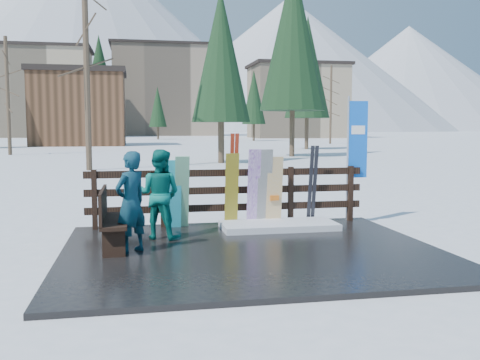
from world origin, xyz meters
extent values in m
plane|color=white|center=(0.00, 0.00, 0.00)|extent=(700.00, 700.00, 0.00)
cube|color=black|center=(0.00, 0.00, 0.04)|extent=(6.00, 5.00, 0.08)
cube|color=black|center=(-2.60, 2.20, 0.66)|extent=(0.10, 0.10, 1.15)
cube|color=black|center=(-1.30, 2.20, 0.66)|extent=(0.10, 0.10, 1.15)
cube|color=black|center=(0.00, 2.20, 0.66)|extent=(0.10, 0.10, 1.15)
cube|color=black|center=(1.30, 2.20, 0.66)|extent=(0.10, 0.10, 1.15)
cube|color=black|center=(2.60, 2.20, 0.66)|extent=(0.10, 0.10, 1.15)
cube|color=black|center=(0.00, 2.20, 0.43)|extent=(5.60, 0.05, 0.14)
cube|color=black|center=(0.00, 2.20, 0.78)|extent=(5.60, 0.05, 0.14)
cube|color=black|center=(0.00, 2.20, 1.13)|extent=(5.60, 0.05, 0.14)
cube|color=white|center=(0.89, 1.60, 0.14)|extent=(2.21, 1.00, 0.12)
cube|color=black|center=(-2.16, 0.45, 0.53)|extent=(0.40, 1.50, 0.06)
cube|color=black|center=(-2.16, -0.15, 0.30)|extent=(0.34, 0.06, 0.45)
cube|color=black|center=(-2.16, 1.05, 0.30)|extent=(0.34, 0.06, 0.45)
cube|color=black|center=(-2.34, 0.45, 0.80)|extent=(0.05, 1.50, 0.50)
cube|color=#2FC1D8|center=(-1.09, 1.98, 0.75)|extent=(0.26, 0.32, 1.34)
cube|color=white|center=(-0.95, 1.98, 0.79)|extent=(0.27, 0.42, 1.41)
cube|color=yellow|center=(0.03, 1.98, 0.81)|extent=(0.26, 0.24, 1.45)
cube|color=white|center=(0.47, 1.98, 0.85)|extent=(0.25, 0.27, 1.53)
cube|color=black|center=(0.69, 1.98, 0.84)|extent=(0.28, 0.26, 1.53)
cube|color=silver|center=(0.90, 1.98, 0.77)|extent=(0.31, 0.20, 1.38)
cube|color=#A22814|center=(0.03, 2.05, 1.00)|extent=(0.07, 0.34, 1.84)
cube|color=#A22814|center=(0.12, 2.05, 1.00)|extent=(0.07, 0.34, 1.84)
cube|color=black|center=(1.67, 2.05, 0.88)|extent=(0.08, 0.27, 1.59)
cube|color=black|center=(1.76, 2.05, 0.88)|extent=(0.08, 0.27, 1.59)
cylinder|color=silver|center=(2.54, 2.25, 1.38)|extent=(0.04, 0.04, 2.60)
cube|color=blue|center=(2.76, 2.25, 1.78)|extent=(0.42, 0.02, 1.60)
imported|color=#11515B|center=(-1.90, 0.14, 0.87)|extent=(0.68, 0.67, 1.59)
imported|color=#096D63|center=(-1.41, 1.12, 0.87)|extent=(0.95, 0.88, 1.57)
cube|color=tan|center=(-22.00, 110.00, 9.00)|extent=(22.00, 14.00, 18.00)
cube|color=black|center=(-22.00, 110.00, 18.30)|extent=(23.10, 14.70, 0.60)
cube|color=gray|center=(6.00, 130.00, 11.00)|extent=(26.00, 16.00, 22.00)
cube|color=black|center=(6.00, 130.00, 22.30)|extent=(27.30, 16.80, 0.60)
cube|color=tan|center=(30.00, 95.00, 7.00)|extent=(18.00, 12.00, 14.00)
cube|color=black|center=(30.00, 95.00, 14.30)|extent=(18.90, 12.60, 0.60)
cube|color=brown|center=(-8.00, 55.00, 4.00)|extent=(10.00, 8.00, 8.00)
cube|color=black|center=(-8.00, 55.00, 8.30)|extent=(10.50, 8.40, 0.60)
cylinder|color=#382B1E|center=(-4.00, 18.00, 6.06)|extent=(0.28, 0.28, 12.12)
cone|color=black|center=(3.00, 22.00, 4.68)|extent=(3.37, 3.37, 9.37)
cone|color=black|center=(9.00, 28.00, 6.43)|extent=(4.63, 4.63, 12.86)
cylinder|color=#382B1E|center=(-11.00, 34.00, 4.34)|extent=(0.28, 0.28, 8.68)
cone|color=black|center=(14.00, 40.00, 5.86)|extent=(4.22, 4.22, 11.72)
cylinder|color=#382B1E|center=(22.00, 55.00, 4.81)|extent=(0.28, 0.28, 9.63)
cone|color=black|center=(-6.00, 60.00, 6.33)|extent=(4.56, 4.56, 12.65)
cone|color=black|center=(16.00, 72.00, 5.10)|extent=(3.67, 3.67, 10.20)
cone|color=black|center=(2.00, 85.00, 4.27)|extent=(3.08, 3.08, 8.54)
cone|color=white|center=(-30.00, 340.00, 60.00)|extent=(260.00, 260.00, 120.00)
cone|color=white|center=(90.00, 310.00, 40.00)|extent=(200.00, 200.00, 80.00)
cone|color=white|center=(180.00, 330.00, 35.00)|extent=(180.00, 180.00, 70.00)
camera|label=1|loc=(-1.80, -8.27, 2.03)|focal=40.00mm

